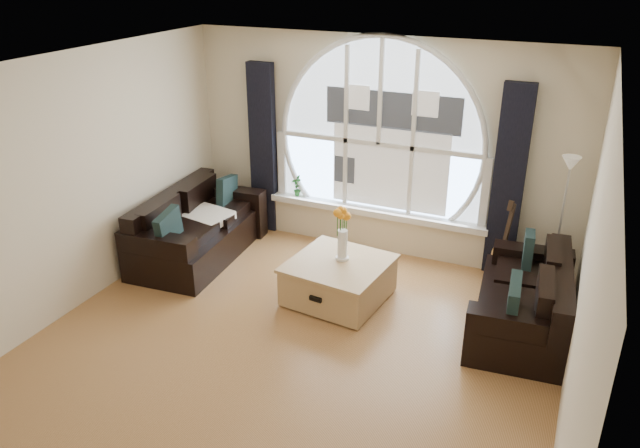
{
  "coord_description": "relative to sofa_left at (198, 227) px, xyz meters",
  "views": [
    {
      "loc": [
        2.32,
        -4.34,
        3.61
      ],
      "look_at": [
        0.0,
        0.9,
        1.05
      ],
      "focal_mm": 34.68,
      "sensor_mm": 36.0,
      "label": 1
    }
  ],
  "objects": [
    {
      "name": "sofa_right",
      "position": [
        3.96,
        -0.05,
        0.0
      ],
      "size": [
        1.0,
        1.78,
        0.76
      ],
      "primitive_type": "cube",
      "rotation": [
        0.0,
        0.0,
        0.09
      ],
      "color": "black",
      "rests_on": "ground"
    },
    {
      "name": "window_frame",
      "position": [
        1.95,
        1.18,
        1.23
      ],
      "size": [
        2.76,
        0.08,
        2.15
      ],
      "primitive_type": "cube",
      "color": "white",
      "rests_on": "wall_back"
    },
    {
      "name": "ceiling",
      "position": [
        1.95,
        -1.51,
        2.3
      ],
      "size": [
        5.0,
        5.5,
        0.01
      ],
      "primitive_type": "cube",
      "color": "silver",
      "rests_on": "ground"
    },
    {
      "name": "wall_right",
      "position": [
        4.45,
        -1.51,
        0.95
      ],
      "size": [
        0.01,
        5.5,
        2.7
      ],
      "primitive_type": "cube",
      "color": "beige",
      "rests_on": "ground"
    },
    {
      "name": "attic_slope",
      "position": [
        4.15,
        -1.51,
        1.95
      ],
      "size": [
        0.92,
        5.5,
        0.72
      ],
      "primitive_type": "cube",
      "color": "silver",
      "rests_on": "ground"
    },
    {
      "name": "potted_plant",
      "position": [
        0.83,
        1.14,
        0.29
      ],
      "size": [
        0.18,
        0.15,
        0.29
      ],
      "primitive_type": "imported",
      "rotation": [
        0.0,
        0.0,
        -0.4
      ],
      "color": "#1E6023",
      "rests_on": "window_sill"
    },
    {
      "name": "arched_window",
      "position": [
        1.95,
        1.21,
        1.23
      ],
      "size": [
        2.6,
        0.06,
        2.15
      ],
      "primitive_type": "cube",
      "color": "silver",
      "rests_on": "wall_back"
    },
    {
      "name": "wall_front",
      "position": [
        1.95,
        -4.26,
        0.95
      ],
      "size": [
        5.0,
        0.01,
        2.7
      ],
      "primitive_type": "cube",
      "color": "beige",
      "rests_on": "ground"
    },
    {
      "name": "vase_flowers",
      "position": [
        2.03,
        -0.18,
        0.45
      ],
      "size": [
        0.24,
        0.24,
        0.7
      ],
      "primitive_type": "cube",
      "color": "white",
      "rests_on": "coffee_chest"
    },
    {
      "name": "coffee_chest",
      "position": [
        2.02,
        -0.26,
        -0.15
      ],
      "size": [
        1.13,
        1.13,
        0.5
      ],
      "primitive_type": "cube",
      "rotation": [
        0.0,
        0.0,
        -0.11
      ],
      "color": "#A68153",
      "rests_on": "ground"
    },
    {
      "name": "throw_blanket",
      "position": [
        0.06,
        0.08,
        0.1
      ],
      "size": [
        0.64,
        0.64,
        0.1
      ],
      "primitive_type": "cube",
      "rotation": [
        0.0,
        0.0,
        -0.19
      ],
      "color": "silver",
      "rests_on": "sofa_left"
    },
    {
      "name": "sofa_left",
      "position": [
        0.0,
        0.0,
        0.0
      ],
      "size": [
        1.07,
        1.94,
        0.83
      ],
      "primitive_type": "cube",
      "rotation": [
        0.0,
        0.0,
        0.07
      ],
      "color": "black",
      "rests_on": "ground"
    },
    {
      "name": "wall_left",
      "position": [
        -0.55,
        -1.51,
        0.95
      ],
      "size": [
        0.01,
        5.5,
        2.7
      ],
      "primitive_type": "cube",
      "color": "beige",
      "rests_on": "ground"
    },
    {
      "name": "ground",
      "position": [
        1.95,
        -1.51,
        -0.4
      ],
      "size": [
        5.0,
        5.5,
        0.01
      ],
      "primitive_type": "cube",
      "color": "brown",
      "rests_on": "ground"
    },
    {
      "name": "curtain_left",
      "position": [
        0.35,
        1.12,
        0.75
      ],
      "size": [
        0.35,
        0.12,
        2.3
      ],
      "primitive_type": "cube",
      "color": "black",
      "rests_on": "ground"
    },
    {
      "name": "floor_lamp",
      "position": [
        4.18,
        0.94,
        0.4
      ],
      "size": [
        0.24,
        0.24,
        1.6
      ],
      "primitive_type": "cube",
      "color": "#B2B2B2",
      "rests_on": "ground"
    },
    {
      "name": "guitar",
      "position": [
        3.64,
        0.91,
        0.13
      ],
      "size": [
        0.43,
        0.37,
        1.06
      ],
      "primitive_type": "cube",
      "rotation": [
        0.0,
        0.0,
        -0.43
      ],
      "color": "olive",
      "rests_on": "ground"
    },
    {
      "name": "window_sill",
      "position": [
        1.95,
        1.14,
        0.11
      ],
      "size": [
        2.9,
        0.22,
        0.08
      ],
      "primitive_type": "cube",
      "color": "white",
      "rests_on": "wall_back"
    },
    {
      "name": "wall_back",
      "position": [
        1.95,
        1.24,
        0.95
      ],
      "size": [
        5.0,
        0.01,
        2.7
      ],
      "primitive_type": "cube",
      "color": "beige",
      "rests_on": "ground"
    },
    {
      "name": "neighbor_house",
      "position": [
        2.1,
        1.19,
        1.1
      ],
      "size": [
        1.7,
        0.02,
        1.5
      ],
      "primitive_type": "cube",
      "color": "silver",
      "rests_on": "wall_back"
    },
    {
      "name": "curtain_right",
      "position": [
        3.55,
        1.12,
        0.75
      ],
      "size": [
        0.35,
        0.12,
        2.3
      ],
      "primitive_type": "cube",
      "color": "black",
      "rests_on": "ground"
    }
  ]
}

